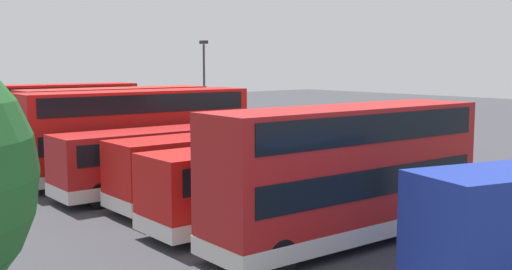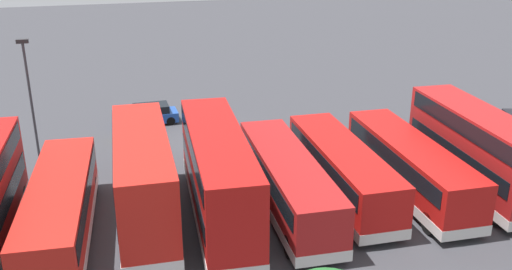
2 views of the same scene
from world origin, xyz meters
name	(u,v)px [view 1 (image 1 of 2)]	position (x,y,z in m)	size (l,w,h in m)	color
ground_plane	(302,163)	(0.00, 0.00, 0.00)	(140.00, 140.00, 0.00)	#38383D
bus_double_decker_near_end	(347,171)	(-12.66, 10.30, 2.45)	(2.99, 10.58, 4.55)	#A51919
bus_single_deck_second	(284,178)	(-9.05, 9.80, 1.62)	(2.85, 11.47, 2.95)	#B71411
bus_single_deck_third	(231,164)	(-5.23, 9.37, 1.62)	(2.79, 10.98, 2.95)	#B71411
bus_single_deck_fourth	(177,156)	(-1.96, 10.02, 1.62)	(2.94, 11.61, 2.95)	#A51919
bus_double_decker_fifth	(139,132)	(1.63, 9.98, 2.45)	(3.29, 11.91, 4.55)	#B71411
bus_double_decker_sixth	(116,126)	(5.23, 9.39, 2.45)	(2.85, 10.64, 4.55)	red
bus_single_deck_seventh	(75,135)	(9.15, 10.10, 1.62)	(3.28, 11.61, 2.95)	red
bus_double_decker_far_end	(49,117)	(12.68, 10.27, 2.45)	(3.03, 11.44, 4.55)	#B71411
car_hatchback_silver	(318,138)	(3.80, -5.23, 0.70)	(4.24, 1.92, 1.43)	#1E479E
lamp_post_tall	(204,83)	(11.19, -0.83, 4.44)	(0.70, 0.30, 7.53)	#38383D
waste_bin_yellow	(264,142)	(6.18, -2.30, 0.47)	(0.60, 0.60, 0.95)	yellow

